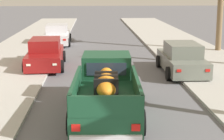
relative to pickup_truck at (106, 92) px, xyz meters
The scene contains 8 objects.
sidewalk_left 8.32m from the pickup_truck, 127.65° to the left, with size 4.84×60.00×0.12m, color #B2AFA8.
sidewalk_right 8.90m from the pickup_truck, 47.73° to the left, with size 4.84×60.00×0.12m, color #B2AFA8.
curb_left 7.74m from the pickup_truck, 121.62° to the left, with size 0.16×60.00×0.10m, color silver.
curb_right 8.25m from the pickup_truck, 53.00° to the left, with size 0.16×60.00×0.10m, color silver.
pickup_truck is the anchor object (origin of this frame).
car_right_near 15.19m from the pickup_truck, 101.89° to the left, with size 2.15×4.32×1.54m.
car_left_mid 6.74m from the pickup_truck, 53.80° to the left, with size 2.09×4.29×1.54m.
car_right_mid 7.80m from the pickup_truck, 112.42° to the left, with size 2.17×4.32×1.54m.
Camera 1 is at (-0.87, -4.96, 4.10)m, focal length 53.03 mm.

